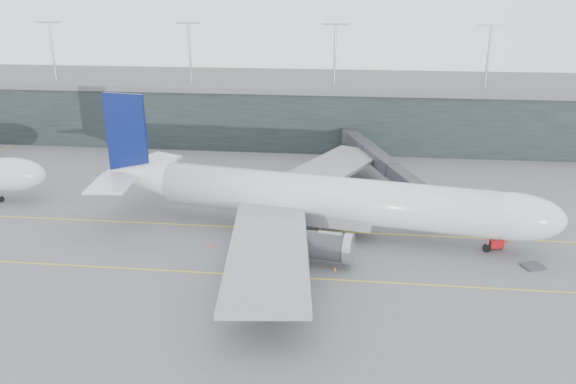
# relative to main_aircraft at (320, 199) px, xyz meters

# --- Properties ---
(ground) EXTENTS (320.00, 320.00, 0.00)m
(ground) POSITION_rel_main_aircraft_xyz_m (-4.96, 4.66, -5.84)
(ground) COLOR slate
(ground) RESTS_ON ground
(taxiline_a) EXTENTS (160.00, 0.25, 0.02)m
(taxiline_a) POSITION_rel_main_aircraft_xyz_m (-4.96, 0.66, -5.83)
(taxiline_a) COLOR yellow
(taxiline_a) RESTS_ON ground
(taxiline_b) EXTENTS (160.00, 0.25, 0.02)m
(taxiline_b) POSITION_rel_main_aircraft_xyz_m (-4.96, -15.34, -5.83)
(taxiline_b) COLOR yellow
(taxiline_b) RESTS_ON ground
(taxiline_lead_main) EXTENTS (0.25, 60.00, 0.02)m
(taxiline_lead_main) POSITION_rel_main_aircraft_xyz_m (0.04, 24.66, -5.83)
(taxiline_lead_main) COLOR yellow
(taxiline_lead_main) RESTS_ON ground
(terminal) EXTENTS (240.00, 36.00, 29.00)m
(terminal) POSITION_rel_main_aircraft_xyz_m (-4.96, 62.66, 1.78)
(terminal) COLOR black
(terminal) RESTS_ON ground
(main_aircraft) EXTENTS (74.02, 68.77, 20.80)m
(main_aircraft) POSITION_rel_main_aircraft_xyz_m (0.00, 0.00, 0.00)
(main_aircraft) COLOR silver
(main_aircraft) RESTS_ON ground
(jet_bridge) EXTENTS (16.29, 44.83, 6.54)m
(jet_bridge) POSITION_rel_main_aircraft_xyz_m (11.79, 27.13, -0.94)
(jet_bridge) COLOR #303135
(jet_bridge) RESTS_ON ground
(gse_cart) EXTENTS (2.52, 2.01, 1.50)m
(gse_cart) POSITION_rel_main_aircraft_xyz_m (26.71, -2.76, -5.00)
(gse_cart) COLOR #A50B0E
(gse_cart) RESTS_ON ground
(baggage_dolly) EXTENTS (3.56, 3.24, 0.29)m
(baggage_dolly) POSITION_rel_main_aircraft_xyz_m (30.60, -8.51, -5.66)
(baggage_dolly) COLOR #343438
(baggage_dolly) RESTS_ON ground
(uld_a) EXTENTS (2.57, 2.24, 2.03)m
(uld_a) POSITION_rel_main_aircraft_xyz_m (-9.92, 14.34, -4.77)
(uld_a) COLOR #36363A
(uld_a) RESTS_ON ground
(uld_b) EXTENTS (2.09, 1.73, 1.79)m
(uld_b) POSITION_rel_main_aircraft_xyz_m (-8.77, 16.66, -4.90)
(uld_b) COLOR #36363A
(uld_b) RESTS_ON ground
(uld_c) EXTENTS (1.87, 1.49, 1.70)m
(uld_c) POSITION_rel_main_aircraft_xyz_m (-6.43, 16.35, -4.95)
(uld_c) COLOR #36363A
(uld_c) RESTS_ON ground
(cone_nose) EXTENTS (0.42, 0.42, 0.67)m
(cone_nose) POSITION_rel_main_aircraft_xyz_m (29.08, -0.62, -5.50)
(cone_nose) COLOR #CD580B
(cone_nose) RESTS_ON ground
(cone_wing_stbd) EXTENTS (0.39, 0.39, 0.62)m
(cone_wing_stbd) POSITION_rel_main_aircraft_xyz_m (2.91, -12.70, -5.53)
(cone_wing_stbd) COLOR orange
(cone_wing_stbd) RESTS_ON ground
(cone_wing_port) EXTENTS (0.42, 0.42, 0.66)m
(cone_wing_port) POSITION_rel_main_aircraft_xyz_m (4.64, 14.96, -5.51)
(cone_wing_port) COLOR #EF420D
(cone_wing_port) RESTS_ON ground
(cone_tail) EXTENTS (0.40, 0.40, 0.64)m
(cone_tail) POSITION_rel_main_aircraft_xyz_m (-15.84, -7.30, -5.52)
(cone_tail) COLOR #EF3F0D
(cone_tail) RESTS_ON ground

